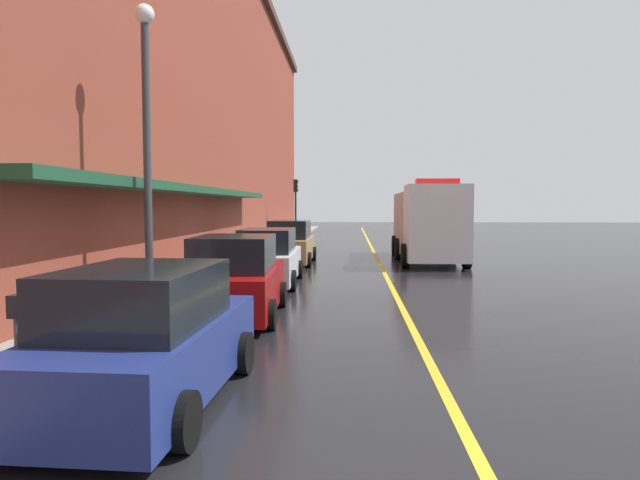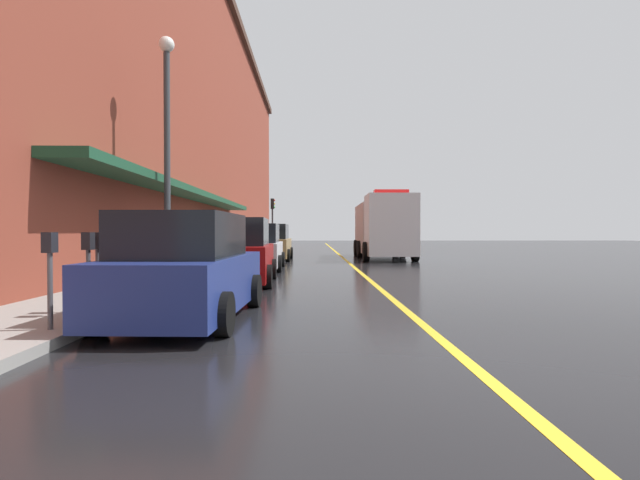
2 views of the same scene
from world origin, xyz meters
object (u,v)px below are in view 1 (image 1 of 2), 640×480
Objects in this scene: traffic_light_near at (296,197)px; street_lamp_left at (147,125)px; parking_meter_1 at (32,323)px; parking_meter_2 at (17,329)px; box_truck at (427,223)px; parked_car_0 at (146,340)px; parked_car_1 at (236,280)px; parked_car_3 at (290,244)px; parked_car_2 at (269,258)px.

street_lamp_left is at bearing -91.37° from traffic_light_near.
parking_meter_1 and parking_meter_2 have the same top height.
box_truck reaches higher than parking_meter_1.
traffic_light_near is at bearing 4.63° from parked_car_0.
parked_car_1 is at bearing 75.51° from parking_meter_1.
street_lamp_left is 27.68m from traffic_light_near.
box_truck is 6.40× the size of parking_meter_2.
parked_car_2 is at bearing -179.78° from parked_car_3.
parked_car_2 is at bearing 2.45° from parked_car_0.
parked_car_1 is 0.50× the size of box_truck.
parked_car_2 is at bearing -37.04° from box_truck.
street_lamp_left is at bearing 95.67° from parking_meter_2.
parked_car_3 is 0.56× the size of box_truck.
parked_car_1 reaches higher than parking_meter_1.
traffic_light_near is at bearing -151.93° from box_truck.
parked_car_0 is 5.49m from parked_car_1.
street_lamp_left is (-8.19, -13.15, 2.67)m from box_truck.
parked_car_2 reaches higher than parking_meter_1.
parked_car_3 reaches higher than parking_meter_1.
parking_meter_1 is at bearing -84.01° from street_lamp_left.
parked_car_2 is 11.28m from parking_meter_2.
box_truck is at bearing -38.84° from parked_car_2.
parked_car_1 is 4.08m from street_lamp_left.
parked_car_3 is 17.58m from parking_meter_2.
parked_car_3 is 17.25m from parking_meter_1.
parking_meter_2 is 33.75m from traffic_light_near.
parked_car_0 is 0.92× the size of parked_car_2.
parked_car_1 is 0.98× the size of traffic_light_near.
parked_car_2 is at bearing -1.65° from parked_car_1.
parked_car_3 is 12.17m from street_lamp_left.
parked_car_0 is at bearing -17.47° from box_truck.
street_lamp_left is 1.61× the size of traffic_light_near.
parked_car_0 reaches higher than parking_meter_2.
parking_meter_1 is 33.43m from traffic_light_near.
parked_car_2 is at bearing -86.57° from traffic_light_near.
parked_car_3 is at bearing -1.33° from parked_car_2.
parked_car_0 is 1.01× the size of traffic_light_near.
parked_car_2 is 6.57m from street_lamp_left.
street_lamp_left is (-2.01, -5.15, 3.55)m from parked_car_2.
parking_meter_1 is (-1.43, -17.19, 0.17)m from parked_car_3.
parked_car_0 is 17.10m from parked_car_3.
parked_car_1 is 5.77m from parking_meter_1.
parked_car_3 is 16.39m from traffic_light_near.
parking_meter_2 is (-1.41, -11.19, 0.21)m from parked_car_2.
traffic_light_near is at bearing 89.90° from parking_meter_2.
parked_car_3 is at bearing 85.34° from parking_meter_2.
traffic_light_near reaches higher than parking_meter_2.
parked_car_1 is 6.09m from parking_meter_2.
parked_car_2 is at bearing 82.82° from parking_meter_2.
parked_car_0 reaches higher than parking_meter_1.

